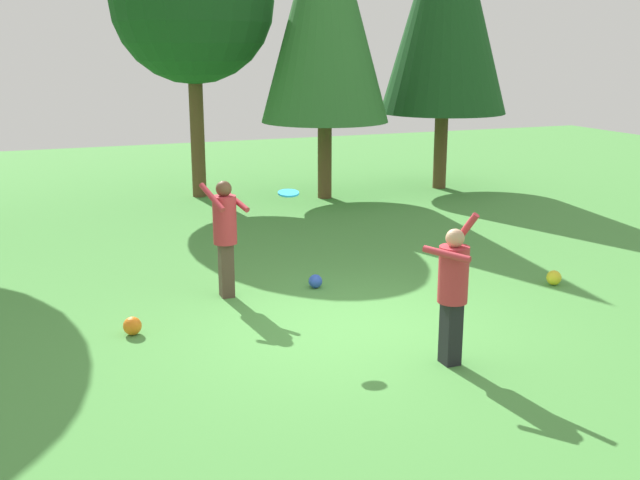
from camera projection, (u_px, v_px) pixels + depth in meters
name	position (u px, v px, depth m)	size (l,w,h in m)	color
ground_plane	(347.00, 328.00, 9.77)	(40.00, 40.00, 0.00)	#4C9342
person_thrower	(453.00, 285.00, 8.46)	(0.66, 0.65, 1.76)	black
person_catcher	(225.00, 229.00, 10.77)	(0.65, 0.70, 1.71)	#4C382D
frisbee	(288.00, 193.00, 9.55)	(0.32, 0.32, 0.06)	#2393D1
ball_yellow	(554.00, 278.00, 11.53)	(0.23, 0.23, 0.23)	yellow
ball_blue	(315.00, 281.00, 11.38)	(0.21, 0.21, 0.21)	blue
ball_orange	(132.00, 326.00, 9.53)	(0.23, 0.23, 0.23)	orange
tree_center	(192.00, 1.00, 17.25)	(3.77, 3.77, 6.45)	brown
tree_right	(325.00, 5.00, 17.10)	(2.99, 2.99, 7.14)	brown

